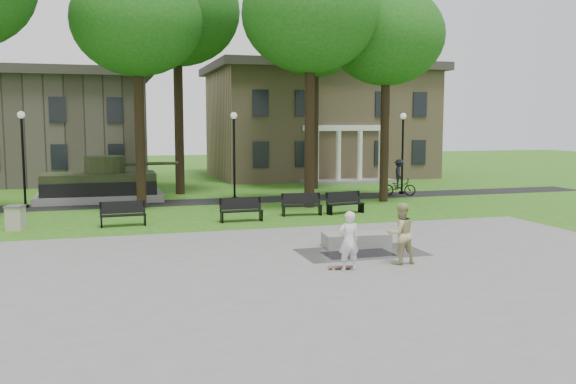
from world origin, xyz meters
name	(u,v)px	position (x,y,z in m)	size (l,w,h in m)	color
ground	(291,243)	(0.00, 0.00, 0.00)	(120.00, 120.00, 0.00)	#245915
plaza	(345,278)	(0.00, -5.00, 0.01)	(22.00, 16.00, 0.02)	gray
footpath	(227,201)	(0.00, 12.00, 0.01)	(44.00, 2.60, 0.01)	black
building_right	(317,121)	(10.00, 26.00, 4.34)	(17.00, 12.00, 8.60)	#9E8460
building_left	(34,131)	(-11.00, 26.50, 3.60)	(15.00, 10.00, 7.20)	#4C443D
tree_1	(137,21)	(-4.50, 10.50, 8.95)	(6.20, 6.20, 11.63)	black
tree_2	(310,15)	(3.50, 8.50, 9.32)	(6.60, 6.60, 12.16)	black
tree_3	(386,37)	(8.00, 9.50, 8.60)	(6.00, 6.00, 11.19)	black
tree_4	(177,13)	(-2.00, 16.00, 10.39)	(7.20, 7.20, 13.50)	black
tree_5	(315,33)	(6.50, 16.50, 9.67)	(6.40, 6.40, 12.44)	black
lamp_left	(23,151)	(-10.00, 12.30, 2.79)	(0.36, 0.36, 4.73)	black
lamp_mid	(234,148)	(0.50, 12.30, 2.79)	(0.36, 0.36, 4.73)	black
lamp_right	(403,146)	(10.50, 12.30, 2.79)	(0.36, 0.36, 4.73)	black
tank_monument	(100,185)	(-6.46, 14.00, 0.86)	(7.45, 3.40, 2.40)	gray
puddle	(358,254)	(1.51, -2.36, 0.02)	(2.20, 1.20, 0.00)	black
concrete_block	(356,240)	(1.92, -1.22, 0.24)	(2.20, 1.00, 0.45)	gray
skateboard	(342,268)	(0.27, -4.10, 0.06)	(0.78, 0.20, 0.07)	brown
skateboarder	(349,241)	(0.40, -4.27, 0.86)	(0.61, 0.40, 1.69)	silver
friend_watching	(401,233)	(2.17, -3.96, 0.93)	(0.88, 0.69, 1.82)	tan
cyclist	(399,181)	(9.95, 11.59, 0.86)	(2.00, 1.29, 2.11)	black
park_bench_0	(123,213)	(-5.50, 5.34, 0.52)	(1.82, 0.59, 1.00)	black
park_bench_1	(241,209)	(-0.68, 5.14, 0.52)	(1.81, 0.56, 1.00)	black
park_bench_2	(301,204)	(2.29, 6.03, 0.52)	(1.83, 0.66, 1.00)	black
park_bench_3	(345,202)	(4.40, 6.03, 0.52)	(1.85, 0.82, 1.00)	black
trash_bin	(15,218)	(-9.55, 5.59, 0.49)	(0.80, 0.80, 0.96)	#B6AE95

